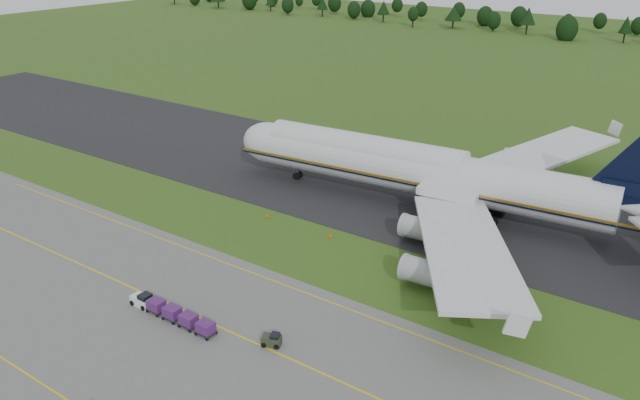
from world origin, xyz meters
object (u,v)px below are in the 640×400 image
Objects in this scene: aircraft at (429,172)px; utility_cart at (272,341)px; edge_markers at (298,226)px; baggage_train at (170,312)px.

utility_cart is (2.34, -45.24, -5.77)m from aircraft.
aircraft is 6.15× the size of edge_markers.
aircraft is at bearing 92.96° from utility_cart.
baggage_train is at bearing -85.47° from edge_markers.
baggage_train is (-11.09, -48.08, -5.46)m from aircraft.
utility_cart is (13.43, 2.84, -0.30)m from baggage_train.
edge_markers is at bearing -125.27° from aircraft.
baggage_train is 1.05× the size of edge_markers.
edge_markers is (-15.74, 26.30, -0.37)m from utility_cart.
aircraft is 45.67m from utility_cart.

